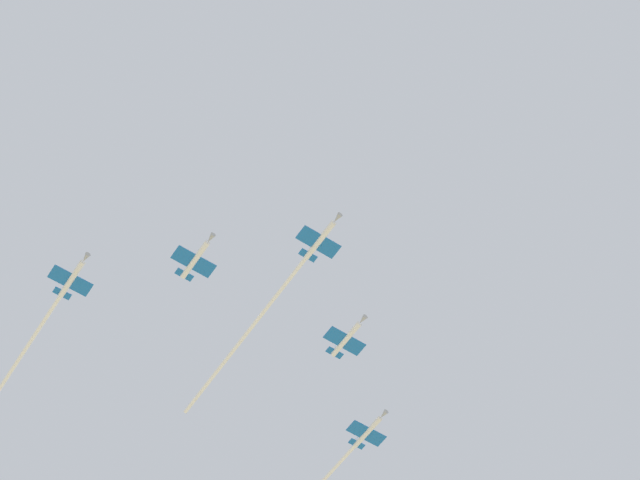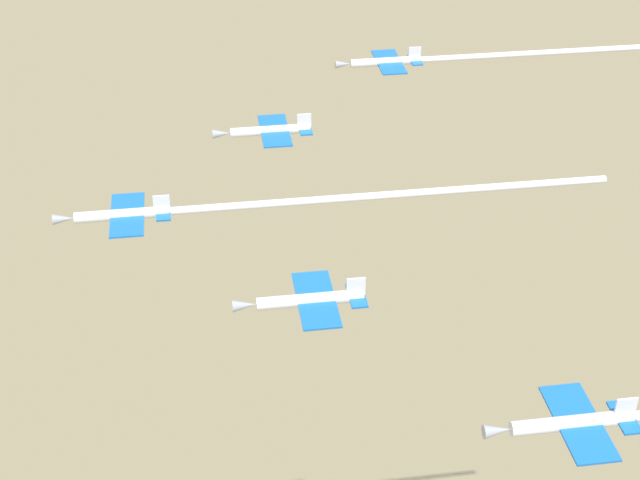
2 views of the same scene
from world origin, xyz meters
TOP-DOWN VIEW (x-y plane):
  - jet_lead at (-3.94, 6.10)m, footprint 50.57×28.97m
  - jet_port_inner at (-11.95, -9.37)m, footprint 11.24×8.88m
  - jet_starboard_inner at (4.89, 21.11)m, footprint 11.24×8.88m
  - jet_port_outer at (5.64, -38.98)m, footprint 43.24×24.92m
  - jet_starboard_outer at (44.13, 19.31)m, footprint 54.33×31.04m

SIDE VIEW (x-z plane):
  - jet_starboard_inner at x=4.89m, z-range 170.13..172.57m
  - jet_starboard_outer at x=44.13m, z-range 170.50..172.94m
  - jet_lead at x=-3.94m, z-range 170.59..173.03m
  - jet_port_outer at x=5.64m, z-range 170.69..173.13m
  - jet_port_inner at x=-11.95m, z-range 171.07..173.51m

